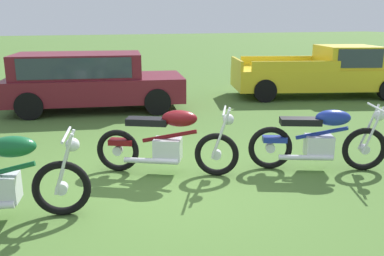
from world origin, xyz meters
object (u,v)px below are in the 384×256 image
object	(u,v)px
motorcycle_maroon	(168,142)
motorcycle_blue	(319,139)
pickup_truck_yellow	(327,71)
car_burgundy	(88,77)

from	to	relation	value
motorcycle_maroon	motorcycle_blue	bearing A→B (deg)	11.45
motorcycle_maroon	pickup_truck_yellow	size ratio (longest dim) A/B	0.37
motorcycle_maroon	pickup_truck_yellow	distance (m)	7.81
motorcycle_maroon	motorcycle_blue	xyz separation A→B (m)	(2.19, -0.66, -0.01)
pickup_truck_yellow	motorcycle_blue	bearing A→B (deg)	-112.11
motorcycle_blue	car_burgundy	size ratio (longest dim) A/B	0.42
motorcycle_maroon	motorcycle_blue	world-z (taller)	same
motorcycle_maroon	pickup_truck_yellow	world-z (taller)	pickup_truck_yellow
car_burgundy	pickup_truck_yellow	bearing A→B (deg)	6.84
car_burgundy	pickup_truck_yellow	world-z (taller)	pickup_truck_yellow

